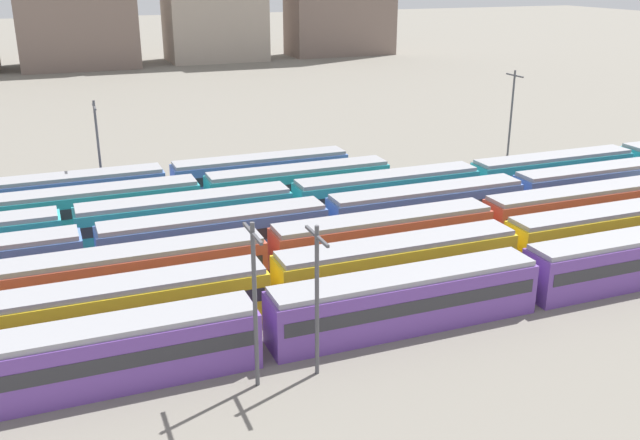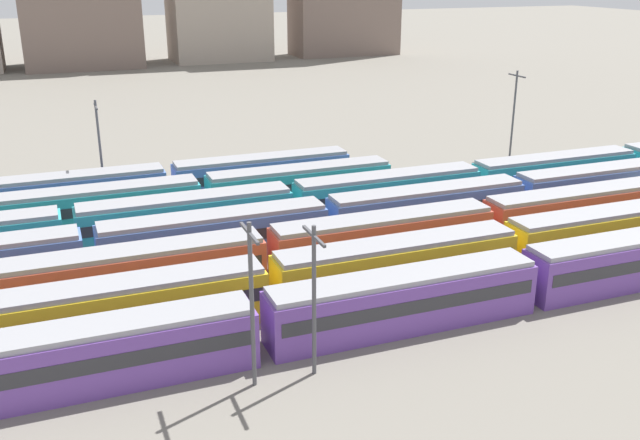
{
  "view_description": "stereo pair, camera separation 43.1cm",
  "coord_description": "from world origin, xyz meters",
  "px_view_note": "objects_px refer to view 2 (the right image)",
  "views": [
    {
      "loc": [
        6.06,
        -35.84,
        21.87
      ],
      "look_at": [
        26.26,
        15.6,
        2.04
      ],
      "focal_mm": 39.87,
      "sensor_mm": 36.0,
      "label": 1
    },
    {
      "loc": [
        6.46,
        -36.0,
        21.87
      ],
      "look_at": [
        26.26,
        15.6,
        2.04
      ],
      "focal_mm": 39.87,
      "sensor_mm": 36.0,
      "label": 2
    }
  ],
  "objects_px": {
    "train_track_5": "(97,208)",
    "catenary_pole_2": "(314,293)",
    "catenary_pole_1": "(514,110)",
    "catenary_pole_3": "(100,145)",
    "train_track_3": "(427,208)",
    "train_track_0": "(403,300)",
    "catenary_pole_0": "(252,298)",
    "train_track_2": "(267,254)",
    "train_track_1": "(509,247)",
    "train_track_6": "(67,194)",
    "train_track_4": "(475,182)"
  },
  "relations": [
    {
      "from": "train_track_1",
      "to": "catenary_pole_3",
      "type": "xyz_separation_m",
      "value": [
        -26.95,
        29.22,
        3.57
      ]
    },
    {
      "from": "train_track_5",
      "to": "catenary_pole_2",
      "type": "xyz_separation_m",
      "value": [
        9.47,
        -29.11,
        3.11
      ]
    },
    {
      "from": "train_track_6",
      "to": "catenary_pole_1",
      "type": "bearing_deg",
      "value": 3.34
    },
    {
      "from": "catenary_pole_1",
      "to": "train_track_0",
      "type": "bearing_deg",
      "value": -133.33
    },
    {
      "from": "catenary_pole_1",
      "to": "catenary_pole_3",
      "type": "distance_m",
      "value": 47.59
    },
    {
      "from": "train_track_6",
      "to": "train_track_0",
      "type": "bearing_deg",
      "value": -58.83
    },
    {
      "from": "train_track_3",
      "to": "catenary_pole_2",
      "type": "relative_size",
      "value": 10.44
    },
    {
      "from": "train_track_0",
      "to": "catenary_pole_3",
      "type": "height_order",
      "value": "catenary_pole_3"
    },
    {
      "from": "train_track_6",
      "to": "catenary_pole_3",
      "type": "height_order",
      "value": "catenary_pole_3"
    },
    {
      "from": "catenary_pole_1",
      "to": "catenary_pole_3",
      "type": "xyz_separation_m",
      "value": [
        -47.59,
        0.23,
        -0.24
      ]
    },
    {
      "from": "train_track_2",
      "to": "train_track_1",
      "type": "bearing_deg",
      "value": -16.6
    },
    {
      "from": "train_track_1",
      "to": "train_track_4",
      "type": "xyz_separation_m",
      "value": [
        6.98,
        15.6,
        0.0
      ]
    },
    {
      "from": "train_track_2",
      "to": "train_track_6",
      "type": "relative_size",
      "value": 1.34
    },
    {
      "from": "catenary_pole_0",
      "to": "train_track_2",
      "type": "bearing_deg",
      "value": 70.09
    },
    {
      "from": "train_track_2",
      "to": "catenary_pole_0",
      "type": "xyz_separation_m",
      "value": [
        -4.86,
        -13.41,
        3.42
      ]
    },
    {
      "from": "train_track_6",
      "to": "catenary_pole_0",
      "type": "relative_size",
      "value": 5.83
    },
    {
      "from": "train_track_0",
      "to": "catenary_pole_2",
      "type": "xyz_separation_m",
      "value": [
        -7.2,
        -3.11,
        3.11
      ]
    },
    {
      "from": "catenary_pole_2",
      "to": "catenary_pole_3",
      "type": "bearing_deg",
      "value": 102.25
    },
    {
      "from": "train_track_5",
      "to": "catenary_pole_2",
      "type": "bearing_deg",
      "value": -71.98
    },
    {
      "from": "train_track_2",
      "to": "catenary_pole_2",
      "type": "distance_m",
      "value": 13.93
    },
    {
      "from": "train_track_2",
      "to": "catenary_pole_3",
      "type": "bearing_deg",
      "value": 111.6
    },
    {
      "from": "train_track_1",
      "to": "train_track_2",
      "type": "distance_m",
      "value": 18.2
    },
    {
      "from": "train_track_2",
      "to": "catenary_pole_3",
      "type": "xyz_separation_m",
      "value": [
        -9.51,
        24.02,
        3.57
      ]
    },
    {
      "from": "catenary_pole_0",
      "to": "catenary_pole_1",
      "type": "bearing_deg",
      "value": 40.9
    },
    {
      "from": "catenary_pole_2",
      "to": "train_track_0",
      "type": "bearing_deg",
      "value": 23.34
    },
    {
      "from": "catenary_pole_0",
      "to": "train_track_6",
      "type": "bearing_deg",
      "value": 103.45
    },
    {
      "from": "catenary_pole_0",
      "to": "catenary_pole_1",
      "type": "xyz_separation_m",
      "value": [
        42.94,
        37.2,
        0.38
      ]
    },
    {
      "from": "train_track_1",
      "to": "catenary_pole_0",
      "type": "xyz_separation_m",
      "value": [
        -22.3,
        -8.21,
        3.42
      ]
    },
    {
      "from": "train_track_3",
      "to": "train_track_5",
      "type": "xyz_separation_m",
      "value": [
        -27.04,
        10.4,
        -0.0
      ]
    },
    {
      "from": "train_track_0",
      "to": "catenary_pole_0",
      "type": "bearing_deg",
      "value": -164.27
    },
    {
      "from": "train_track_2",
      "to": "train_track_3",
      "type": "relative_size",
      "value": 0.8
    },
    {
      "from": "train_track_1",
      "to": "train_track_3",
      "type": "height_order",
      "value": "same"
    },
    {
      "from": "train_track_3",
      "to": "catenary_pole_0",
      "type": "bearing_deg",
      "value": -138.54
    },
    {
      "from": "train_track_3",
      "to": "catenary_pole_1",
      "type": "distance_m",
      "value": 28.96
    },
    {
      "from": "catenary_pole_2",
      "to": "catenary_pole_3",
      "type": "distance_m",
      "value": 38.4
    },
    {
      "from": "catenary_pole_0",
      "to": "train_track_4",
      "type": "bearing_deg",
      "value": 39.11
    },
    {
      "from": "catenary_pole_0",
      "to": "train_track_1",
      "type": "bearing_deg",
      "value": 20.22
    },
    {
      "from": "catenary_pole_1",
      "to": "catenary_pole_2",
      "type": "bearing_deg",
      "value": -136.61
    },
    {
      "from": "catenary_pole_1",
      "to": "train_track_4",
      "type": "bearing_deg",
      "value": -135.57
    },
    {
      "from": "train_track_3",
      "to": "catenary_pole_3",
      "type": "relative_size",
      "value": 9.5
    },
    {
      "from": "train_track_5",
      "to": "train_track_6",
      "type": "xyz_separation_m",
      "value": [
        -2.2,
        5.2,
        0.0
      ]
    },
    {
      "from": "catenary_pole_0",
      "to": "catenary_pole_3",
      "type": "relative_size",
      "value": 0.97
    },
    {
      "from": "train_track_0",
      "to": "train_track_3",
      "type": "bearing_deg",
      "value": 56.38
    },
    {
      "from": "train_track_1",
      "to": "catenary_pole_1",
      "type": "distance_m",
      "value": 35.79
    },
    {
      "from": "train_track_2",
      "to": "train_track_5",
      "type": "xyz_separation_m",
      "value": [
        -10.84,
        15.6,
        -0.0
      ]
    },
    {
      "from": "train_track_0",
      "to": "catenary_pole_0",
      "type": "xyz_separation_m",
      "value": [
        -10.69,
        -3.01,
        3.42
      ]
    },
    {
      "from": "catenary_pole_0",
      "to": "catenary_pole_3",
      "type": "bearing_deg",
      "value": 97.08
    },
    {
      "from": "train_track_0",
      "to": "train_track_2",
      "type": "distance_m",
      "value": 11.93
    },
    {
      "from": "train_track_6",
      "to": "catenary_pole_3",
      "type": "bearing_deg",
      "value": 42.35
    },
    {
      "from": "train_track_2",
      "to": "train_track_6",
      "type": "xyz_separation_m",
      "value": [
        -13.04,
        20.8,
        -0.0
      ]
    }
  ]
}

